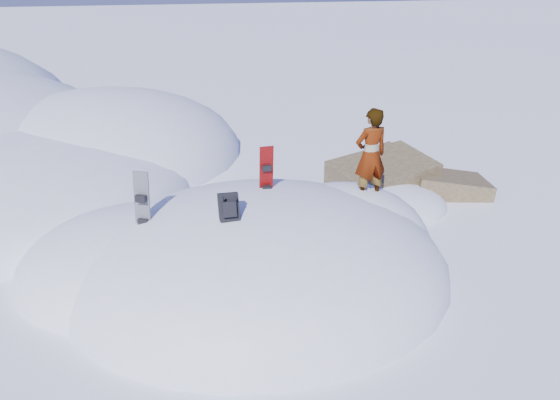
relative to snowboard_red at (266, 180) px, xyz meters
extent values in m
plane|color=white|center=(-0.24, -0.68, -1.61)|extent=(120.00, 120.00, 0.00)
ellipsoid|color=white|center=(-0.24, -0.68, -1.61)|extent=(7.00, 6.00, 3.00)
ellipsoid|color=white|center=(-2.44, -0.08, -1.61)|extent=(4.40, 4.00, 2.20)
ellipsoid|color=white|center=(1.56, 0.12, -1.61)|extent=(3.60, 3.20, 2.50)
ellipsoid|color=white|center=(-3.74, 6.82, -1.61)|extent=(8.00, 8.00, 3.60)
ellipsoid|color=white|center=(-5.74, 3.32, -1.61)|extent=(6.00, 5.00, 1.80)
cube|color=brown|center=(3.36, 2.72, -1.51)|extent=(2.82, 2.41, 1.62)
cube|color=brown|center=(4.96, 2.32, -1.71)|extent=(2.16, 1.80, 1.33)
cube|color=brown|center=(3.96, 3.92, -1.61)|extent=(2.08, 2.01, 1.10)
ellipsoid|color=white|center=(2.96, 1.72, -1.61)|extent=(3.20, 2.40, 1.00)
cube|color=#C10A0B|center=(0.00, 0.01, -0.02)|extent=(0.27, 0.17, 1.36)
cube|color=black|center=(0.00, -0.04, 0.26)|extent=(0.17, 0.11, 0.12)
cube|color=black|center=(0.00, -0.04, -0.15)|extent=(0.17, 0.11, 0.12)
cube|color=black|center=(-2.22, -0.51, -0.23)|extent=(0.32, 0.28, 1.45)
cube|color=black|center=(-2.22, -0.57, 0.06)|extent=(0.20, 0.17, 0.13)
cube|color=black|center=(-2.22, -0.57, -0.38)|extent=(0.20, 0.17, 0.13)
cube|color=black|center=(-0.81, -1.11, 0.04)|extent=(0.33, 0.37, 0.50)
cube|color=black|center=(-0.81, -1.25, 0.06)|extent=(0.23, 0.19, 0.27)
cylinder|color=black|center=(-0.91, -1.23, 0.16)|extent=(0.04, 0.18, 0.34)
cylinder|color=black|center=(-0.71, -1.23, 0.16)|extent=(0.04, 0.18, 0.34)
cube|color=black|center=(-3.02, -1.55, -1.50)|extent=(0.84, 0.80, 0.19)
cube|color=black|center=(-2.70, -1.34, -1.42)|extent=(0.38, 0.27, 0.13)
imported|color=slate|center=(2.03, 0.13, 0.30)|extent=(0.75, 0.57, 1.85)
camera|label=1|loc=(-1.48, -9.17, 3.80)|focal=35.00mm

